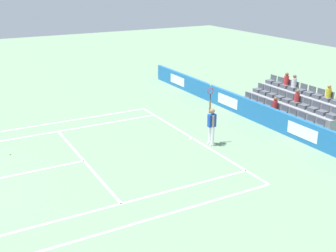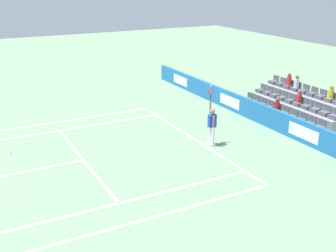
{
  "view_description": "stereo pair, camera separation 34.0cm",
  "coord_description": "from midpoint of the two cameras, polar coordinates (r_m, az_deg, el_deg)",
  "views": [
    {
      "loc": [
        -16.25,
        -1.59,
        7.53
      ],
      "look_at": [
        -0.55,
        -10.22,
        1.1
      ],
      "focal_mm": 45.28,
      "sensor_mm": 36.0,
      "label": 1
    },
    {
      "loc": [
        -16.41,
        -1.89,
        7.53
      ],
      "look_at": [
        -0.55,
        -10.22,
        1.1
      ],
      "focal_mm": 45.28,
      "sensor_mm": 36.0,
      "label": 2
    }
  ],
  "objects": [
    {
      "name": "line_service",
      "position": [
        18.57,
        -10.79,
        -4.53
      ],
      "size": [
        8.23,
        0.1,
        0.01
      ],
      "primitive_type": "cube",
      "color": "white",
      "rests_on": "ground"
    },
    {
      "name": "sponsor_barrier",
      "position": [
        22.92,
        13.2,
        1.45
      ],
      "size": [
        23.54,
        0.22,
        1.08
      ],
      "color": "#1E66AD",
      "rests_on": "ground"
    },
    {
      "name": "line_doubles_sideline_right",
      "position": [
        13.85,
        -5.61,
        -13.27
      ],
      "size": [
        0.1,
        11.89,
        0.01
      ],
      "primitive_type": "cube",
      "color": "white",
      "rests_on": "ground"
    },
    {
      "name": "line_centre_service",
      "position": [
        18.04,
        -20.57,
        -6.27
      ],
      "size": [
        0.1,
        6.4,
        0.01
      ],
      "primitive_type": "cube",
      "color": "white",
      "rests_on": "ground"
    },
    {
      "name": "line_singles_sideline_left",
      "position": [
        22.19,
        -15.11,
        -0.79
      ],
      "size": [
        0.1,
        11.89,
        0.01
      ],
      "primitive_type": "cube",
      "color": "white",
      "rests_on": "ground"
    },
    {
      "name": "line_doubles_sideline_left",
      "position": [
        23.45,
        -15.88,
        0.25
      ],
      "size": [
        0.1,
        11.89,
        0.01
      ],
      "primitive_type": "cube",
      "color": "white",
      "rests_on": "ground"
    },
    {
      "name": "loose_tennis_ball",
      "position": [
        20.09,
        -19.95,
        -3.42
      ],
      "size": [
        0.07,
        0.07,
        0.07
      ],
      "primitive_type": "sphere",
      "color": "#D1E533",
      "rests_on": "ground"
    },
    {
      "name": "line_singles_sideline_right",
      "position": [
        14.95,
        -7.65,
        -10.68
      ],
      "size": [
        0.1,
        11.89,
        0.01
      ],
      "primitive_type": "cube",
      "color": "white",
      "rests_on": "ground"
    },
    {
      "name": "line_centre_mark",
      "position": [
        20.6,
        3.64,
        -1.72
      ],
      "size": [
        0.1,
        0.2,
        0.01
      ],
      "primitive_type": "cube",
      "color": "white",
      "rests_on": "ground"
    },
    {
      "name": "stadium_stand",
      "position": [
        24.45,
        17.35,
        2.23
      ],
      "size": [
        6.2,
        2.85,
        2.17
      ],
      "color": "gray",
      "rests_on": "ground"
    },
    {
      "name": "line_baseline",
      "position": [
        20.65,
        3.88,
        -1.68
      ],
      "size": [
        10.97,
        0.1,
        0.01
      ],
      "primitive_type": "cube",
      "color": "white",
      "rests_on": "ground"
    },
    {
      "name": "tennis_player",
      "position": [
        19.61,
        6.42,
        0.14
      ],
      "size": [
        0.52,
        0.38,
        2.85
      ],
      "color": "white",
      "rests_on": "ground"
    }
  ]
}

